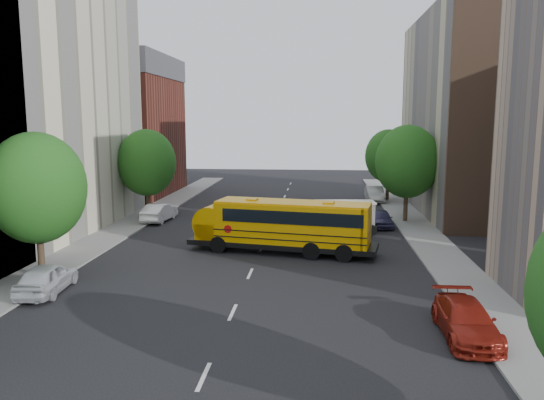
# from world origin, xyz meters

# --- Properties ---
(ground) EXTENTS (120.00, 120.00, 0.00)m
(ground) POSITION_xyz_m (0.00, 0.00, 0.00)
(ground) COLOR black
(ground) RESTS_ON ground
(sidewalk_left) EXTENTS (3.00, 80.00, 0.12)m
(sidewalk_left) POSITION_xyz_m (-11.50, 5.00, 0.06)
(sidewalk_left) COLOR slate
(sidewalk_left) RESTS_ON ground
(sidewalk_right) EXTENTS (3.00, 80.00, 0.12)m
(sidewalk_right) POSITION_xyz_m (11.50, 5.00, 0.06)
(sidewalk_right) COLOR slate
(sidewalk_right) RESTS_ON ground
(lane_markings) EXTENTS (0.15, 64.00, 0.01)m
(lane_markings) POSITION_xyz_m (0.00, 10.00, 0.01)
(lane_markings) COLOR silver
(lane_markings) RESTS_ON ground
(building_left_cream) EXTENTS (10.00, 26.00, 20.00)m
(building_left_cream) POSITION_xyz_m (-18.00, 6.00, 10.00)
(building_left_cream) COLOR beige
(building_left_cream) RESTS_ON ground
(building_left_redbrick) EXTENTS (10.00, 15.00, 13.00)m
(building_left_redbrick) POSITION_xyz_m (-18.00, 28.00, 6.50)
(building_left_redbrick) COLOR maroon
(building_left_redbrick) RESTS_ON ground
(building_right_far) EXTENTS (10.00, 22.00, 18.00)m
(building_right_far) POSITION_xyz_m (18.00, 20.00, 9.00)
(building_right_far) COLOR #B8B08F
(building_right_far) RESTS_ON ground
(building_right_sidewall) EXTENTS (10.10, 0.30, 18.00)m
(building_right_sidewall) POSITION_xyz_m (18.00, 9.00, 9.00)
(building_right_sidewall) COLOR brown
(building_right_sidewall) RESTS_ON ground
(street_tree_1) EXTENTS (5.12, 5.12, 7.90)m
(street_tree_1) POSITION_xyz_m (-11.00, -4.00, 4.95)
(street_tree_1) COLOR #38281C
(street_tree_1) RESTS_ON ground
(street_tree_2) EXTENTS (4.99, 4.99, 7.71)m
(street_tree_2) POSITION_xyz_m (-11.00, 14.00, 4.83)
(street_tree_2) COLOR #38281C
(street_tree_2) RESTS_ON ground
(street_tree_4) EXTENTS (5.25, 5.25, 8.10)m
(street_tree_4) POSITION_xyz_m (11.00, 14.00, 5.08)
(street_tree_4) COLOR #38281C
(street_tree_4) RESTS_ON ground
(street_tree_5) EXTENTS (4.86, 4.86, 7.51)m
(street_tree_5) POSITION_xyz_m (11.00, 26.00, 4.70)
(street_tree_5) COLOR #38281C
(street_tree_5) RESTS_ON ground
(school_bus) EXTENTS (12.45, 4.98, 3.43)m
(school_bus) POSITION_xyz_m (1.33, 2.98, 1.91)
(school_bus) COLOR black
(school_bus) RESTS_ON ground
(safari_truck) EXTENTS (5.78, 2.58, 2.40)m
(safari_truck) POSITION_xyz_m (5.29, 9.37, 1.27)
(safari_truck) COLOR black
(safari_truck) RESTS_ON ground
(parked_car_0) EXTENTS (2.16, 4.62, 1.53)m
(parked_car_0) POSITION_xyz_m (-9.60, -6.14, 0.77)
(parked_car_0) COLOR silver
(parked_car_0) RESTS_ON ground
(parked_car_1) EXTENTS (2.02, 4.79, 1.54)m
(parked_car_1) POSITION_xyz_m (-9.60, 12.59, 0.77)
(parked_car_1) COLOR white
(parked_car_1) RESTS_ON ground
(parked_car_3) EXTENTS (1.99, 4.87, 1.41)m
(parked_car_3) POSITION_xyz_m (9.60, -9.88, 0.71)
(parked_car_3) COLOR maroon
(parked_car_3) RESTS_ON ground
(parked_car_4) EXTENTS (1.76, 3.99, 1.34)m
(parked_car_4) POSITION_xyz_m (8.80, 11.92, 0.67)
(parked_car_4) COLOR #3B365F
(parked_car_4) RESTS_ON ground
(parked_car_5) EXTENTS (1.77, 4.86, 1.59)m
(parked_car_5) POSITION_xyz_m (9.60, 25.13, 0.80)
(parked_car_5) COLOR #9E9F9A
(parked_car_5) RESTS_ON ground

